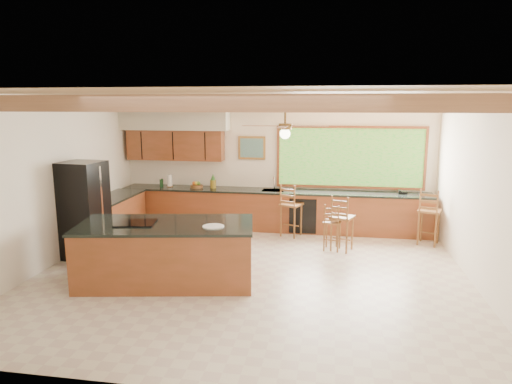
# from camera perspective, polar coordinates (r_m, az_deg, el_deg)

# --- Properties ---
(ground) EXTENTS (7.20, 7.20, 0.00)m
(ground) POSITION_cam_1_polar(r_m,az_deg,el_deg) (7.87, -0.63, -10.30)
(ground) COLOR beige
(ground) RESTS_ON ground
(room_shell) EXTENTS (7.27, 6.54, 3.02)m
(room_shell) POSITION_cam_1_polar(r_m,az_deg,el_deg) (8.04, -1.03, 6.38)
(room_shell) COLOR white
(room_shell) RESTS_ON ground
(counter_run) EXTENTS (7.12, 3.10, 1.26)m
(counter_run) POSITION_cam_1_polar(r_m,az_deg,el_deg) (10.25, -2.67, -2.54)
(counter_run) COLOR brown
(counter_run) RESTS_ON ground
(island) EXTENTS (2.97, 1.77, 0.99)m
(island) POSITION_cam_1_polar(r_m,az_deg,el_deg) (7.59, -11.08, -7.41)
(island) COLOR brown
(island) RESTS_ON ground
(refrigerator) EXTENTS (0.78, 0.76, 1.82)m
(refrigerator) POSITION_cam_1_polar(r_m,az_deg,el_deg) (9.07, -20.64, -2.15)
(refrigerator) COLOR black
(refrigerator) RESTS_ON ground
(bar_stool_a) EXTENTS (0.54, 0.54, 1.17)m
(bar_stool_a) POSITION_cam_1_polar(r_m,az_deg,el_deg) (9.89, 4.40, -1.73)
(bar_stool_a) COLOR brown
(bar_stool_a) RESTS_ON ground
(bar_stool_b) EXTENTS (0.39, 0.39, 0.94)m
(bar_stool_b) POSITION_cam_1_polar(r_m,az_deg,el_deg) (9.07, 9.54, -3.86)
(bar_stool_b) COLOR brown
(bar_stool_b) RESTS_ON ground
(bar_stool_c) EXTENTS (0.52, 0.52, 1.12)m
(bar_stool_c) POSITION_cam_1_polar(r_m,az_deg,el_deg) (9.04, 10.75, -3.26)
(bar_stool_c) COLOR brown
(bar_stool_c) RESTS_ON ground
(bar_stool_d) EXTENTS (0.54, 0.54, 1.17)m
(bar_stool_d) POSITION_cam_1_polar(r_m,az_deg,el_deg) (9.91, 20.94, -2.37)
(bar_stool_d) COLOR brown
(bar_stool_d) RESTS_ON ground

